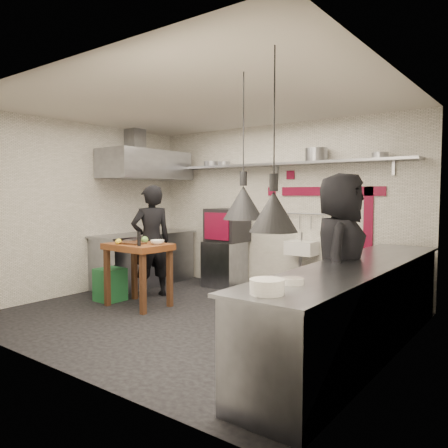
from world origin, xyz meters
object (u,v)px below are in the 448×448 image
Objects in this scene: chef_right at (340,257)px; oven_stand at (225,264)px; prep_table at (138,275)px; green_bin at (110,285)px; combi_oven at (227,225)px; chef_left at (151,241)px.

oven_stand is at bearing 46.54° from chef_right.
green_bin is at bearing -174.49° from prep_table.
combi_oven is 0.68× the size of prep_table.
combi_oven is at bearing 84.35° from prep_table.
prep_table is (-0.19, -1.85, 0.06)m from oven_stand.
prep_table is at bearing -95.50° from oven_stand.
prep_table is at bearing -97.01° from combi_oven.
oven_stand is 3.15m from chef_right.
combi_oven is at bearing -177.12° from chef_left.
combi_oven is at bearing 45.89° from chef_right.
chef_left is at bearing 62.26° from green_bin.
combi_oven is 2.24m from green_bin.
combi_oven is 1.43m from chef_left.
green_bin is 0.91m from chef_left.
oven_stand is 0.69m from combi_oven.
combi_oven reaches higher than prep_table.
oven_stand is 1.47m from chef_left.
oven_stand is at bearing -166.41° from combi_oven.
combi_oven is 0.35× the size of chef_left.
oven_stand is at bearing -175.36° from chef_left.
green_bin is at bearing -112.25° from oven_stand.
chef_left is at bearing -111.55° from combi_oven.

